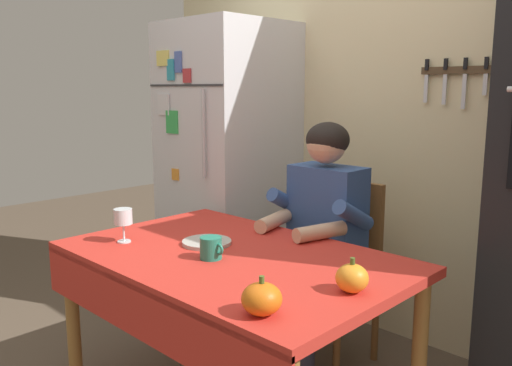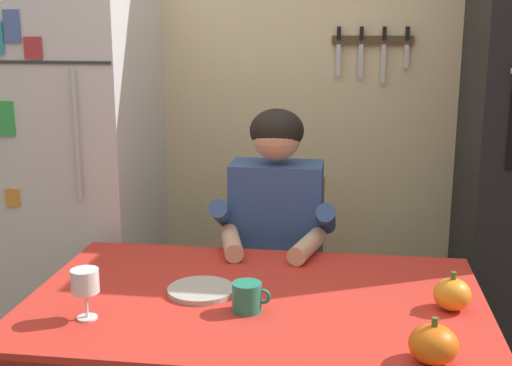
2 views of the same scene
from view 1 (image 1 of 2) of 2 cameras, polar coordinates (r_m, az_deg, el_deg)
back_wall_assembly at (r=3.04m, az=15.62°, el=7.86°), size 3.70×0.13×2.60m
refrigerator at (r=3.39m, az=-3.00°, el=1.63°), size 0.68×0.71×1.80m
dining_table at (r=2.19m, az=-2.97°, el=-9.80°), size 1.40×0.90×0.74m
chair_behind_person at (r=2.81m, az=9.01°, el=-8.47°), size 0.40×0.40×0.93m
seated_person at (r=2.60m, az=6.73°, el=-4.75°), size 0.47×0.55×1.25m
coffee_mug at (r=2.10m, az=-4.86°, el=-6.99°), size 0.11×0.09×0.09m
wine_glass at (r=2.37m, az=-14.13°, el=-3.66°), size 0.08×0.08×0.15m
pumpkin_large at (r=1.60m, az=0.62°, el=-12.37°), size 0.12×0.12×0.12m
pumpkin_medium at (r=1.79m, az=10.31°, el=-10.05°), size 0.11×0.11×0.12m
serving_tray at (r=2.31m, az=-5.33°, el=-6.38°), size 0.21×0.21×0.02m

